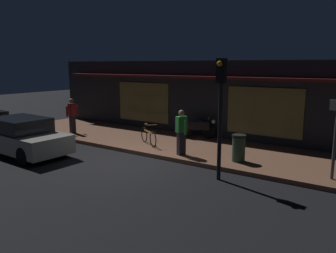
{
  "coord_description": "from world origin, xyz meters",
  "views": [
    {
      "loc": [
        7.84,
        -8.66,
        3.43
      ],
      "look_at": [
        0.17,
        2.4,
        0.95
      ],
      "focal_mm": 36.16,
      "sensor_mm": 36.0,
      "label": 1
    }
  ],
  "objects_px": {
    "traffic_light_pole": "(221,98)",
    "motorcycle": "(198,127)",
    "trash_bin": "(239,148)",
    "bicycle_parked": "(148,136)",
    "parked_car_far": "(22,136)",
    "person_bystander": "(181,131)",
    "sign_post": "(336,133)",
    "person_photographer": "(72,115)"
  },
  "relations": [
    {
      "from": "traffic_light_pole",
      "to": "motorcycle",
      "type": "bearing_deg",
      "value": 126.7
    },
    {
      "from": "traffic_light_pole",
      "to": "trash_bin",
      "type": "bearing_deg",
      "value": 93.3
    },
    {
      "from": "motorcycle",
      "to": "bicycle_parked",
      "type": "distance_m",
      "value": 2.5
    },
    {
      "from": "trash_bin",
      "to": "parked_car_far",
      "type": "xyz_separation_m",
      "value": [
        -7.44,
        -3.36,
        0.08
      ]
    },
    {
      "from": "person_bystander",
      "to": "traffic_light_pole",
      "type": "relative_size",
      "value": 0.46
    },
    {
      "from": "traffic_light_pole",
      "to": "person_bystander",
      "type": "bearing_deg",
      "value": 149.06
    },
    {
      "from": "person_bystander",
      "to": "sign_post",
      "type": "bearing_deg",
      "value": 2.65
    },
    {
      "from": "motorcycle",
      "to": "traffic_light_pole",
      "type": "bearing_deg",
      "value": -53.3
    },
    {
      "from": "bicycle_parked",
      "to": "sign_post",
      "type": "relative_size",
      "value": 0.6
    },
    {
      "from": "motorcycle",
      "to": "traffic_light_pole",
      "type": "relative_size",
      "value": 0.45
    },
    {
      "from": "trash_bin",
      "to": "parked_car_far",
      "type": "distance_m",
      "value": 8.16
    },
    {
      "from": "motorcycle",
      "to": "bicycle_parked",
      "type": "relative_size",
      "value": 1.11
    },
    {
      "from": "bicycle_parked",
      "to": "traffic_light_pole",
      "type": "distance_m",
      "value": 4.95
    },
    {
      "from": "person_bystander",
      "to": "trash_bin",
      "type": "distance_m",
      "value": 2.14
    },
    {
      "from": "sign_post",
      "to": "trash_bin",
      "type": "height_order",
      "value": "sign_post"
    },
    {
      "from": "person_bystander",
      "to": "parked_car_far",
      "type": "bearing_deg",
      "value": -151.22
    },
    {
      "from": "trash_bin",
      "to": "bicycle_parked",
      "type": "bearing_deg",
      "value": 177.62
    },
    {
      "from": "motorcycle",
      "to": "trash_bin",
      "type": "relative_size",
      "value": 1.73
    },
    {
      "from": "person_photographer",
      "to": "traffic_light_pole",
      "type": "bearing_deg",
      "value": -11.27
    },
    {
      "from": "person_bystander",
      "to": "trash_bin",
      "type": "xyz_separation_m",
      "value": [
        2.07,
        0.41,
        -0.41
      ]
    },
    {
      "from": "person_bystander",
      "to": "sign_post",
      "type": "distance_m",
      "value": 5.07
    },
    {
      "from": "bicycle_parked",
      "to": "trash_bin",
      "type": "relative_size",
      "value": 1.55
    },
    {
      "from": "sign_post",
      "to": "parked_car_far",
      "type": "distance_m",
      "value": 10.92
    },
    {
      "from": "bicycle_parked",
      "to": "person_bystander",
      "type": "height_order",
      "value": "person_bystander"
    },
    {
      "from": "motorcycle",
      "to": "traffic_light_pole",
      "type": "xyz_separation_m",
      "value": [
        3.08,
        -4.13,
        1.83
      ]
    },
    {
      "from": "person_bystander",
      "to": "sign_post",
      "type": "relative_size",
      "value": 0.7
    },
    {
      "from": "bicycle_parked",
      "to": "motorcycle",
      "type": "bearing_deg",
      "value": 64.99
    },
    {
      "from": "sign_post",
      "to": "parked_car_far",
      "type": "relative_size",
      "value": 0.58
    },
    {
      "from": "person_bystander",
      "to": "person_photographer",
      "type": "bearing_deg",
      "value": 176.19
    },
    {
      "from": "person_photographer",
      "to": "parked_car_far",
      "type": "xyz_separation_m",
      "value": [
        1.16,
        -3.39,
        -0.32
      ]
    },
    {
      "from": "person_photographer",
      "to": "sign_post",
      "type": "height_order",
      "value": "sign_post"
    },
    {
      "from": "bicycle_parked",
      "to": "parked_car_far",
      "type": "distance_m",
      "value": 4.9
    },
    {
      "from": "bicycle_parked",
      "to": "traffic_light_pole",
      "type": "height_order",
      "value": "traffic_light_pole"
    },
    {
      "from": "motorcycle",
      "to": "parked_car_far",
      "type": "bearing_deg",
      "value": -127.58
    },
    {
      "from": "bicycle_parked",
      "to": "sign_post",
      "type": "xyz_separation_m",
      "value": [
        7.01,
        -0.34,
        1.0
      ]
    },
    {
      "from": "person_photographer",
      "to": "parked_car_far",
      "type": "height_order",
      "value": "person_photographer"
    },
    {
      "from": "person_photographer",
      "to": "bicycle_parked",
      "type": "bearing_deg",
      "value": 1.76
    },
    {
      "from": "trash_bin",
      "to": "parked_car_far",
      "type": "height_order",
      "value": "parked_car_far"
    },
    {
      "from": "trash_bin",
      "to": "sign_post",
      "type": "bearing_deg",
      "value": -3.35
    },
    {
      "from": "person_photographer",
      "to": "parked_car_far",
      "type": "relative_size",
      "value": 0.4
    },
    {
      "from": "motorcycle",
      "to": "trash_bin",
      "type": "distance_m",
      "value": 3.85
    },
    {
      "from": "sign_post",
      "to": "parked_car_far",
      "type": "bearing_deg",
      "value": -162.99
    }
  ]
}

